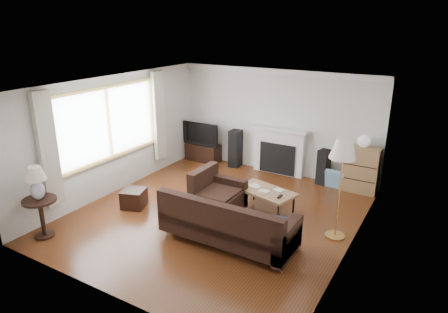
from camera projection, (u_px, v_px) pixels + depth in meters
The scene contains 17 objects.
room at pixel (216, 153), 7.29m from camera, with size 5.10×5.60×2.54m.
window at pixel (109, 123), 8.21m from camera, with size 0.12×2.74×1.54m, color olive.
curtain_near at pixel (48, 150), 7.00m from camera, with size 0.10×0.35×2.10m, color beige.
curtain_far at pixel (159, 116), 9.47m from camera, with size 0.10×0.35×2.10m, color beige.
fireplace at pixel (279, 151), 9.59m from camera, with size 1.40×0.26×1.15m, color white.
tv_stand at pixel (203, 152), 10.59m from camera, with size 0.91×0.41×0.46m, color black.
television at pixel (203, 133), 10.42m from camera, with size 1.04×0.14×0.60m, color black.
speaker_left at pixel (235, 148), 10.10m from camera, with size 0.26×0.32×0.95m, color black.
speaker_right at pixel (323, 167), 9.02m from camera, with size 0.23×0.27×0.81m, color black.
bookshelf at pixel (361, 170), 8.58m from camera, with size 0.74×0.35×1.01m, color olive.
globe_lamp at pixel (364, 141), 8.37m from camera, with size 0.27×0.27×0.27m, color white.
sectional_sofa at pixel (228, 221), 6.63m from camera, with size 2.48×1.81×0.80m, color black.
coffee_table at pixel (265, 200), 7.79m from camera, with size 1.14×0.62×0.45m, color olive.
footstool at pixel (134, 198), 7.97m from camera, with size 0.43×0.43×0.36m, color black.
floor_lamp at pixel (340, 190), 6.64m from camera, with size 0.45×0.45×1.76m, color #BE8D42.
side_table at pixel (42, 218), 6.83m from camera, with size 0.56×0.56×0.70m, color black.
table_lamp at pixel (36, 183), 6.62m from camera, with size 0.35×0.35×0.57m, color silver.
Camera 1 is at (3.65, -5.87, 3.57)m, focal length 32.00 mm.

